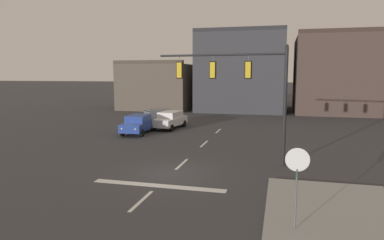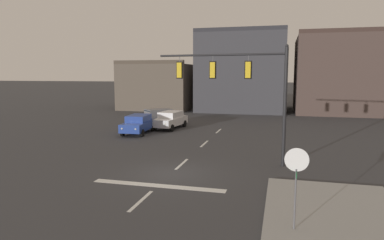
# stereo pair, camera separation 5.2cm
# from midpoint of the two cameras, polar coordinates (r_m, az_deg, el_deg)

# --- Properties ---
(ground_plane) EXTENTS (400.00, 400.00, 0.00)m
(ground_plane) POSITION_cam_midpoint_polar(r_m,az_deg,el_deg) (18.21, -3.38, -8.82)
(ground_plane) COLOR #353538
(sidewalk_near_corner) EXTENTS (5.00, 8.00, 0.15)m
(sidewalk_near_corner) POSITION_cam_midpoint_polar(r_m,az_deg,el_deg) (13.75, 22.81, -14.66)
(sidewalk_near_corner) COLOR gray
(sidewalk_near_corner) RESTS_ON ground
(stop_bar_paint) EXTENTS (6.40, 0.50, 0.01)m
(stop_bar_paint) POSITION_cam_midpoint_polar(r_m,az_deg,el_deg) (16.40, -5.56, -10.70)
(stop_bar_paint) COLOR silver
(stop_bar_paint) RESTS_ON ground
(lane_centreline) EXTENTS (0.16, 26.40, 0.01)m
(lane_centreline) POSITION_cam_midpoint_polar(r_m,az_deg,el_deg) (20.05, -1.61, -7.25)
(lane_centreline) COLOR silver
(lane_centreline) RESTS_ON ground
(signal_mast_near_side) EXTENTS (7.51, 0.81, 6.73)m
(signal_mast_near_side) POSITION_cam_midpoint_polar(r_m,az_deg,el_deg) (19.96, 8.25, 6.29)
(signal_mast_near_side) COLOR black
(signal_mast_near_side) RESTS_ON ground
(stop_sign) EXTENTS (0.76, 0.64, 2.83)m
(stop_sign) POSITION_cam_midpoint_polar(r_m,az_deg,el_deg) (11.59, 16.95, -7.75)
(stop_sign) COLOR #56565B
(stop_sign) RESTS_ON ground
(car_lot_nearside) EXTENTS (2.36, 4.61, 1.61)m
(car_lot_nearside) POSITION_cam_midpoint_polar(r_m,az_deg,el_deg) (32.77, -3.56, 0.08)
(car_lot_nearside) COLOR silver
(car_lot_nearside) RESTS_ON ground
(car_lot_middle) EXTENTS (4.40, 4.37, 1.61)m
(car_lot_middle) POSITION_cam_midpoint_polar(r_m,az_deg,el_deg) (35.34, -5.34, 0.61)
(car_lot_middle) COLOR slate
(car_lot_middle) RESTS_ON ground
(car_lot_farside) EXTENTS (2.13, 4.54, 1.61)m
(car_lot_farside) POSITION_cam_midpoint_polar(r_m,az_deg,el_deg) (30.31, -8.80, -0.61)
(car_lot_farside) COLOR navy
(car_lot_farside) RESTS_ON ground
(building_row) EXTENTS (51.19, 12.85, 10.95)m
(building_row) POSITION_cam_midpoint_polar(r_m,az_deg,el_deg) (50.18, 17.71, 6.50)
(building_row) COLOR brown
(building_row) RESTS_ON ground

